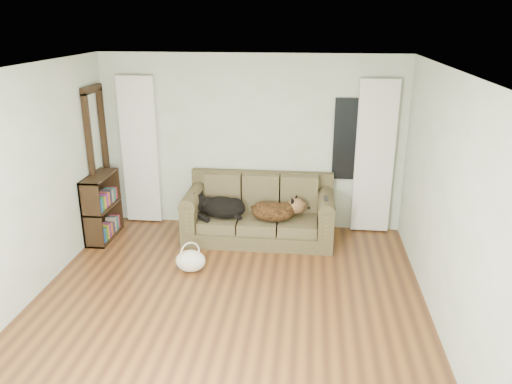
# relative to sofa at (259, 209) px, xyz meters

# --- Properties ---
(floor) EXTENTS (5.00, 5.00, 0.00)m
(floor) POSITION_rel_sofa_xyz_m (-0.17, -1.97, -0.45)
(floor) COLOR #482917
(floor) RESTS_ON ground
(ceiling) EXTENTS (5.00, 5.00, 0.00)m
(ceiling) POSITION_rel_sofa_xyz_m (-0.17, -1.97, 2.15)
(ceiling) COLOR white
(ceiling) RESTS_ON ground
(wall_back) EXTENTS (4.50, 0.04, 2.60)m
(wall_back) POSITION_rel_sofa_xyz_m (-0.17, 0.53, 0.85)
(wall_back) COLOR silver
(wall_back) RESTS_ON ground
(wall_left) EXTENTS (0.04, 5.00, 2.60)m
(wall_left) POSITION_rel_sofa_xyz_m (-2.42, -1.97, 0.85)
(wall_left) COLOR silver
(wall_left) RESTS_ON ground
(wall_right) EXTENTS (0.04, 5.00, 2.60)m
(wall_right) POSITION_rel_sofa_xyz_m (2.08, -1.97, 0.85)
(wall_right) COLOR silver
(wall_right) RESTS_ON ground
(curtain_left) EXTENTS (0.55, 0.08, 2.25)m
(curtain_left) POSITION_rel_sofa_xyz_m (-1.87, 0.45, 0.70)
(curtain_left) COLOR white
(curtain_left) RESTS_ON ground
(curtain_right) EXTENTS (0.55, 0.08, 2.25)m
(curtain_right) POSITION_rel_sofa_xyz_m (1.63, 0.45, 0.70)
(curtain_right) COLOR white
(curtain_right) RESTS_ON ground
(window_pane) EXTENTS (0.50, 0.03, 1.20)m
(window_pane) POSITION_rel_sofa_xyz_m (1.28, 0.50, 0.95)
(window_pane) COLOR black
(window_pane) RESTS_ON wall_back
(door_casing) EXTENTS (0.07, 0.60, 2.10)m
(door_casing) POSITION_rel_sofa_xyz_m (-2.37, 0.07, 0.60)
(door_casing) COLOR black
(door_casing) RESTS_ON ground
(sofa) EXTENTS (2.12, 0.92, 0.87)m
(sofa) POSITION_rel_sofa_xyz_m (0.00, 0.00, 0.00)
(sofa) COLOR #493D30
(sofa) RESTS_ON floor
(dog_black_lab) EXTENTS (0.80, 0.67, 0.29)m
(dog_black_lab) POSITION_rel_sofa_xyz_m (-0.56, -0.07, 0.03)
(dog_black_lab) COLOR black
(dog_black_lab) RESTS_ON sofa
(dog_shepherd) EXTENTS (0.68, 0.51, 0.28)m
(dog_shepherd) POSITION_rel_sofa_xyz_m (0.24, -0.11, 0.04)
(dog_shepherd) COLOR black
(dog_shepherd) RESTS_ON sofa
(tv_remote) EXTENTS (0.06, 0.17, 0.02)m
(tv_remote) POSITION_rel_sofa_xyz_m (0.94, -0.19, 0.28)
(tv_remote) COLOR black
(tv_remote) RESTS_ON sofa
(tote_bag) EXTENTS (0.46, 0.41, 0.28)m
(tote_bag) POSITION_rel_sofa_xyz_m (-0.76, -1.10, -0.29)
(tote_bag) COLOR silver
(tote_bag) RESTS_ON floor
(bookshelf) EXTENTS (0.31, 0.78, 0.96)m
(bookshelf) POSITION_rel_sofa_xyz_m (-2.26, -0.23, 0.05)
(bookshelf) COLOR black
(bookshelf) RESTS_ON floor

